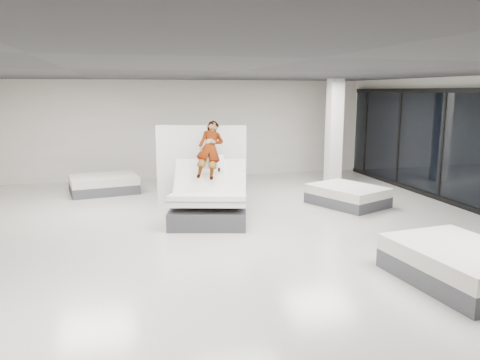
{
  "coord_description": "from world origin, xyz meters",
  "views": [
    {
      "loc": [
        -2.12,
        -8.44,
        2.84
      ],
      "look_at": [
        0.21,
        0.94,
        1.0
      ],
      "focal_mm": 35.0,
      "sensor_mm": 36.0,
      "label": 1
    }
  ],
  "objects": [
    {
      "name": "room",
      "position": [
        0.0,
        0.0,
        1.6
      ],
      "size": [
        14.0,
        14.04,
        3.2
      ],
      "color": "beige",
      "rests_on": "ground"
    },
    {
      "name": "hero_bed",
      "position": [
        -0.33,
        1.59,
        0.42
      ],
      "size": [
        2.12,
        2.5,
        1.39
      ],
      "color": "#3E3E43",
      "rests_on": "floor"
    },
    {
      "name": "person",
      "position": [
        -0.25,
        1.91,
        1.3
      ],
      "size": [
        0.89,
        1.52,
        1.21
      ],
      "primitive_type": "imported",
      "rotation": [
        0.91,
        0.0,
        -0.25
      ],
      "color": "slate",
      "rests_on": "hero_bed"
    },
    {
      "name": "remote",
      "position": [
        -0.12,
        1.52,
        1.14
      ],
      "size": [
        0.08,
        0.15,
        0.08
      ],
      "primitive_type": "cube",
      "rotation": [
        0.35,
        0.0,
        -0.25
      ],
      "color": "black",
      "rests_on": "person"
    },
    {
      "name": "divider_panel",
      "position": [
        -0.29,
        2.9,
        1.01
      ],
      "size": [
        2.17,
        0.69,
        2.02
      ],
      "primitive_type": "cube",
      "rotation": [
        0.0,
        0.0,
        -0.27
      ],
      "color": "white",
      "rests_on": "floor"
    },
    {
      "name": "flat_bed_right_far",
      "position": [
        3.3,
        2.09,
        0.24
      ],
      "size": [
        1.93,
        2.15,
        0.49
      ],
      "color": "#3E3E43",
      "rests_on": "floor"
    },
    {
      "name": "flat_bed_right_near",
      "position": [
        2.69,
        -2.8,
        0.28
      ],
      "size": [
        1.72,
        2.17,
        0.56
      ],
      "color": "#3E3E43",
      "rests_on": "floor"
    },
    {
      "name": "flat_bed_left_far",
      "position": [
        -2.74,
        5.11,
        0.25
      ],
      "size": [
        2.01,
        1.64,
        0.49
      ],
      "color": "#3E3E43",
      "rests_on": "floor"
    },
    {
      "name": "column",
      "position": [
        4.0,
        4.5,
        1.6
      ],
      "size": [
        0.4,
        0.4,
        3.2
      ],
      "primitive_type": "cube",
      "color": "silver",
      "rests_on": "floor"
    }
  ]
}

